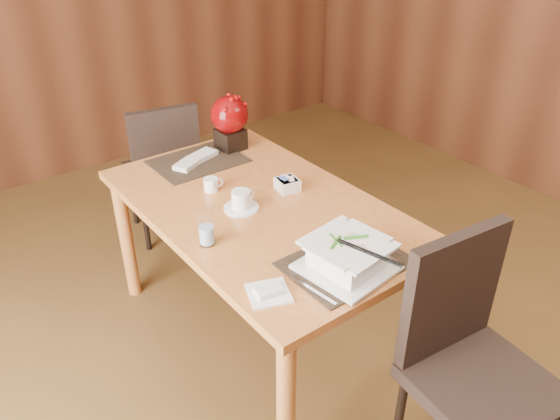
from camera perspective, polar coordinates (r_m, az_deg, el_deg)
ground at (r=2.55m, az=6.63°, el=-19.79°), size 6.00×6.00×0.00m
dining_table at (r=2.46m, az=-2.00°, el=-1.37°), size 0.90×1.50×0.75m
placemat_near at (r=2.06m, az=6.92°, el=-5.49°), size 0.45×0.33×0.01m
placemat_far at (r=2.83m, az=-8.55°, el=5.08°), size 0.45×0.33×0.01m
soup_setting at (r=2.00m, az=7.06°, el=-4.83°), size 0.33×0.33×0.12m
coffee_cup at (r=2.37m, az=-4.09°, el=0.90°), size 0.15×0.15×0.09m
water_glass at (r=2.13m, az=-7.72°, el=-1.85°), size 0.07×0.07×0.15m
creamer_jug at (r=2.53m, az=-7.24°, el=2.65°), size 0.10×0.10×0.06m
sugar_caddy at (r=2.52m, az=0.77°, el=2.67°), size 0.11×0.11×0.06m
berry_decor at (r=2.89m, az=-5.29°, el=9.40°), size 0.20×0.20×0.29m
napkins_far at (r=2.82m, az=-8.70°, el=5.31°), size 0.28×0.18×0.02m
bread_plate at (r=1.90m, az=-1.17°, el=-8.70°), size 0.18×0.18×0.01m
near_chair at (r=2.10m, az=19.16°, el=-13.72°), size 0.50×0.51×0.98m
far_chair at (r=3.39m, az=-12.05°, el=4.62°), size 0.50×0.50×0.90m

